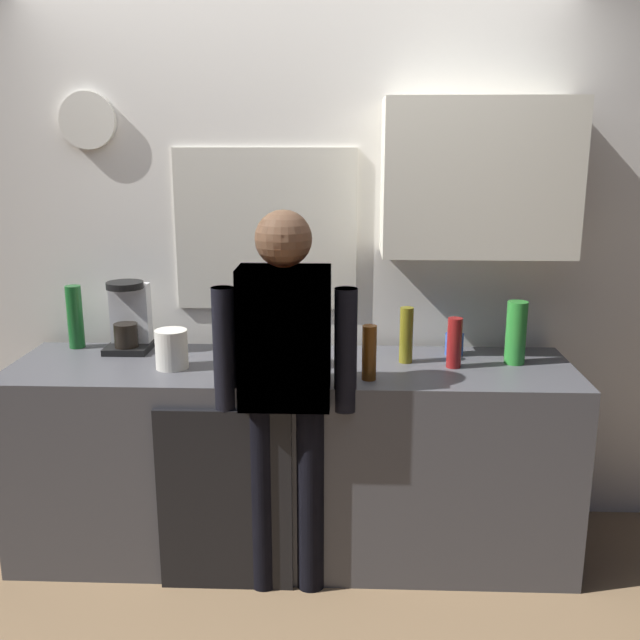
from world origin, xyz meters
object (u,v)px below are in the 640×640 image
(bottle_green_wine, at_px, (75,317))
(bottle_red_vinegar, at_px, (454,343))
(bottle_amber_beer, at_px, (369,353))
(person_guest, at_px, (285,374))
(storage_canister, at_px, (172,349))
(bottle_olive_oil, at_px, (406,335))
(bottle_dark_sauce, at_px, (227,337))
(cup_blue_mug, at_px, (454,344))
(mixing_bowl, at_px, (295,356))
(person_at_sink, at_px, (285,374))
(coffee_maker, at_px, (129,319))
(bottle_clear_soda, at_px, (516,333))

(bottle_green_wine, xyz_separation_m, bottle_red_vinegar, (1.75, -0.24, -0.04))
(bottle_amber_beer, bearing_deg, person_guest, -161.20)
(storage_canister, bearing_deg, bottle_olive_oil, 6.91)
(bottle_dark_sauce, relative_size, bottle_amber_beer, 0.78)
(cup_blue_mug, bearing_deg, bottle_amber_beer, -137.39)
(bottle_green_wine, relative_size, bottle_olive_oil, 1.20)
(bottle_green_wine, distance_m, mixing_bowl, 1.09)
(mixing_bowl, xyz_separation_m, person_at_sink, (-0.02, -0.30, 0.02))
(coffee_maker, bearing_deg, mixing_bowl, -15.01)
(bottle_olive_oil, bearing_deg, cup_blue_mug, 28.04)
(bottle_dark_sauce, height_order, bottle_amber_beer, bottle_amber_beer)
(bottle_green_wine, bearing_deg, bottle_red_vinegar, -7.88)
(coffee_maker, height_order, person_at_sink, person_at_sink)
(coffee_maker, distance_m, person_guest, 0.94)
(person_guest, bearing_deg, bottle_clear_soda, -133.80)
(bottle_clear_soda, height_order, mixing_bowl, bottle_clear_soda)
(bottle_olive_oil, height_order, storage_canister, bottle_olive_oil)
(mixing_bowl, bearing_deg, bottle_red_vinegar, -0.47)
(bottle_dark_sauce, bearing_deg, mixing_bowl, -21.36)
(storage_canister, bearing_deg, bottle_green_wine, 150.44)
(mixing_bowl, bearing_deg, person_guest, -93.38)
(bottle_red_vinegar, xyz_separation_m, person_guest, (-0.71, -0.30, -0.05))
(bottle_clear_soda, relative_size, cup_blue_mug, 2.80)
(bottle_dark_sauce, distance_m, bottle_red_vinegar, 1.02)
(cup_blue_mug, distance_m, person_guest, 0.88)
(coffee_maker, distance_m, storage_canister, 0.39)
(bottle_clear_soda, bearing_deg, mixing_bowl, -176.37)
(bottle_dark_sauce, distance_m, bottle_clear_soda, 1.29)
(storage_canister, bearing_deg, person_at_sink, -24.93)
(bottle_olive_oil, distance_m, person_guest, 0.63)
(bottle_amber_beer, relative_size, cup_blue_mug, 2.30)
(bottle_olive_oil, distance_m, storage_canister, 1.03)
(bottle_green_wine, distance_m, storage_canister, 0.61)
(person_guest, bearing_deg, bottle_olive_oil, -118.54)
(bottle_clear_soda, xyz_separation_m, person_at_sink, (-0.99, -0.36, -0.08))
(bottle_green_wine, distance_m, bottle_dark_sauce, 0.75)
(bottle_red_vinegar, relative_size, cup_blue_mug, 2.20)
(bottle_clear_soda, distance_m, person_guest, 1.06)
(bottle_dark_sauce, height_order, person_guest, person_guest)
(cup_blue_mug, relative_size, mixing_bowl, 0.45)
(cup_blue_mug, xyz_separation_m, person_at_sink, (-0.74, -0.48, 0.01))
(bottle_green_wine, height_order, mixing_bowl, bottle_green_wine)
(mixing_bowl, height_order, person_guest, person_guest)
(bottle_amber_beer, xyz_separation_m, person_guest, (-0.34, -0.11, -0.06))
(bottle_dark_sauce, bearing_deg, bottle_clear_soda, -2.80)
(coffee_maker, xyz_separation_m, bottle_green_wine, (-0.26, 0.02, 0.00))
(bottle_red_vinegar, xyz_separation_m, storage_canister, (-1.22, -0.06, -0.03))
(bottle_dark_sauce, bearing_deg, storage_canister, -138.19)
(bottle_amber_beer, height_order, bottle_olive_oil, bottle_olive_oil)
(bottle_dark_sauce, height_order, bottle_red_vinegar, bottle_red_vinegar)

